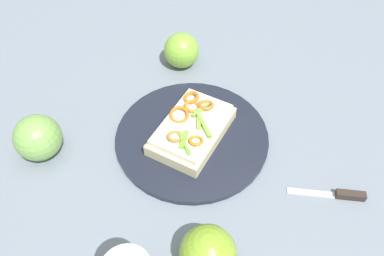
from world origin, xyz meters
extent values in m
plane|color=slate|center=(0.00, 0.00, 0.00)|extent=(2.00, 2.00, 0.00)
cylinder|color=#1D212E|center=(0.00, 0.00, 0.01)|extent=(0.28, 0.28, 0.01)
cube|color=beige|center=(0.00, 0.00, 0.02)|extent=(0.18, 0.19, 0.02)
cube|color=#F5EAC5|center=(0.00, 0.00, 0.04)|extent=(0.16, 0.17, 0.01)
torus|color=#BA6720|center=(-0.05, 0.02, 0.05)|extent=(0.04, 0.04, 0.02)
torus|color=#AC7333|center=(0.02, -0.04, 0.05)|extent=(0.04, 0.04, 0.01)
torus|color=#AB6C2B|center=(-0.03, 0.04, 0.05)|extent=(0.04, 0.04, 0.02)
torus|color=#B96921|center=(-0.02, -0.01, 0.05)|extent=(0.05, 0.05, 0.02)
torus|color=#B37420|center=(0.04, -0.01, 0.05)|extent=(0.03, 0.03, 0.01)
torus|color=#C5792A|center=(-0.03, 0.02, 0.05)|extent=(0.04, 0.04, 0.01)
cube|color=#6BB038|center=(0.04, -0.03, 0.05)|extent=(0.05, 0.01, 0.01)
cube|color=#7AB836|center=(0.03, -0.03, 0.05)|extent=(0.03, 0.03, 0.01)
cube|color=#7FA147|center=(-0.02, 0.03, 0.05)|extent=(0.02, 0.04, 0.01)
cube|color=olive|center=(0.02, 0.01, 0.05)|extent=(0.06, 0.01, 0.01)
cube|color=#8AAF3F|center=(0.00, 0.01, 0.05)|extent=(0.04, 0.02, 0.01)
sphere|color=#7FB439|center=(-0.20, 0.07, 0.04)|extent=(0.08, 0.08, 0.08)
sphere|color=#7FA62B|center=(0.23, -0.08, 0.04)|extent=(0.11, 0.11, 0.08)
sphere|color=#77A84F|center=(-0.08, -0.26, 0.04)|extent=(0.12, 0.12, 0.08)
cube|color=silver|center=(0.19, 0.13, 0.00)|extent=(0.05, 0.07, 0.00)
cube|color=#322822|center=(0.22, 0.19, 0.01)|extent=(0.04, 0.05, 0.01)
camera|label=1|loc=(0.41, -0.19, 0.56)|focal=36.32mm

